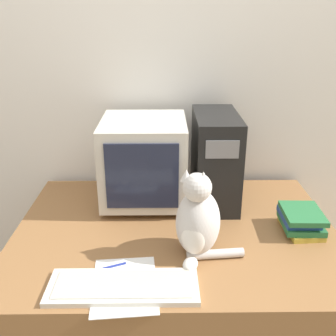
{
  "coord_description": "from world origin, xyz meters",
  "views": [
    {
      "loc": [
        -0.05,
        -0.93,
        1.59
      ],
      "look_at": [
        -0.03,
        0.54,
        1.0
      ],
      "focal_mm": 42.0,
      "sensor_mm": 36.0,
      "label": 1
    }
  ],
  "objects_px": {
    "crt_monitor": "(144,160)",
    "computer_tower": "(215,159)",
    "book_stack": "(301,220)",
    "cat": "(198,220)",
    "pen": "(107,268)",
    "keyboard": "(123,287)"
  },
  "relations": [
    {
      "from": "book_stack",
      "to": "computer_tower",
      "type": "bearing_deg",
      "value": 138.59
    },
    {
      "from": "cat",
      "to": "book_stack",
      "type": "xyz_separation_m",
      "value": [
        0.44,
        0.16,
        -0.09
      ]
    },
    {
      "from": "pen",
      "to": "crt_monitor",
      "type": "bearing_deg",
      "value": 78.09
    },
    {
      "from": "keyboard",
      "to": "pen",
      "type": "xyz_separation_m",
      "value": [
        -0.07,
        0.11,
        -0.01
      ]
    },
    {
      "from": "crt_monitor",
      "to": "computer_tower",
      "type": "distance_m",
      "value": 0.32
    },
    {
      "from": "computer_tower",
      "to": "keyboard",
      "type": "bearing_deg",
      "value": -119.92
    },
    {
      "from": "crt_monitor",
      "to": "cat",
      "type": "bearing_deg",
      "value": -64.52
    },
    {
      "from": "crt_monitor",
      "to": "computer_tower",
      "type": "bearing_deg",
      "value": 0.14
    },
    {
      "from": "computer_tower",
      "to": "book_stack",
      "type": "bearing_deg",
      "value": -41.41
    },
    {
      "from": "computer_tower",
      "to": "keyboard",
      "type": "distance_m",
      "value": 0.77
    },
    {
      "from": "book_stack",
      "to": "pen",
      "type": "relative_size",
      "value": 1.53
    },
    {
      "from": "pen",
      "to": "computer_tower",
      "type": "bearing_deg",
      "value": 50.69
    },
    {
      "from": "computer_tower",
      "to": "cat",
      "type": "bearing_deg",
      "value": -104.33
    },
    {
      "from": "crt_monitor",
      "to": "cat",
      "type": "relative_size",
      "value": 1.19
    },
    {
      "from": "computer_tower",
      "to": "pen",
      "type": "bearing_deg",
      "value": -129.31
    },
    {
      "from": "crt_monitor",
      "to": "book_stack",
      "type": "height_order",
      "value": "crt_monitor"
    },
    {
      "from": "crt_monitor",
      "to": "keyboard",
      "type": "height_order",
      "value": "crt_monitor"
    },
    {
      "from": "keyboard",
      "to": "computer_tower",
      "type": "bearing_deg",
      "value": 60.08
    },
    {
      "from": "book_stack",
      "to": "keyboard",
      "type": "bearing_deg",
      "value": -152.72
    },
    {
      "from": "book_stack",
      "to": "pen",
      "type": "xyz_separation_m",
      "value": [
        -0.76,
        -0.25,
        -0.04
      ]
    },
    {
      "from": "crt_monitor",
      "to": "pen",
      "type": "relative_size",
      "value": 3.08
    },
    {
      "from": "cat",
      "to": "crt_monitor",
      "type": "bearing_deg",
      "value": 133.04
    }
  ]
}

